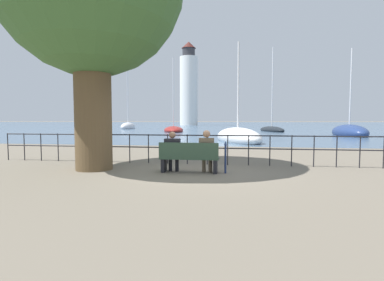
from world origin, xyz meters
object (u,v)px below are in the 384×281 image
Objects in this scene: closed_umbrella at (225,155)px; sailboat_1 at (174,130)px; seated_person_right at (207,149)px; sailboat_0 at (238,137)px; sailboat_3 at (128,127)px; sailboat_4 at (272,129)px; park_bench at (189,158)px; seated_person_left at (173,150)px; harbor_lighthouse at (189,87)px; sailboat_2 at (349,132)px.

closed_umbrella is 32.13m from sailboat_1.
sailboat_0 reaches higher than seated_person_right.
sailboat_3 reaches higher than seated_person_right.
seated_person_right is 0.10× the size of sailboat_4.
park_bench is at bearing -92.32° from sailboat_1.
seated_person_left reaches higher than park_bench.
sailboat_1 is at bearing 102.38° from seated_person_left.
sailboat_4 is at bearing 81.86° from closed_umbrella.
sailboat_1 is (-8.69, 17.74, -0.04)m from sailboat_0.
sailboat_0 is (1.88, 13.27, -0.35)m from seated_person_left.
harbor_lighthouse is at bearing 80.18° from sailboat_0.
park_bench is 1.39× the size of seated_person_right.
seated_person_right reaches higher than closed_umbrella.
closed_umbrella is (0.55, -0.00, -0.17)m from seated_person_right.
closed_umbrella is 0.08× the size of sailboat_3.
sailboat_2 is 36.75m from sailboat_3.
sailboat_2 is at bearing 64.23° from closed_umbrella.
sailboat_4 is (5.51, 34.65, -0.40)m from seated_person_right.
sailboat_0 is at bearing -77.71° from harbor_lighthouse.
sailboat_4 is at bearing -68.12° from harbor_lighthouse.
seated_person_left is 1.58m from closed_umbrella.
closed_umbrella is at bearing -114.26° from sailboat_4.
sailboat_2 is at bearing -32.72° from sailboat_3.
seated_person_left is 0.05× the size of harbor_lighthouse.
sailboat_3 is (-19.91, 30.11, 0.10)m from sailboat_0.
sailboat_1 is 1.12× the size of sailboat_2.
sailboat_0 is 0.74× the size of sailboat_1.
seated_person_left is at bearing -119.41° from sailboat_2.
park_bench is 0.07× the size of harbor_lighthouse.
closed_umbrella is at bearing -0.13° from seated_person_left.
closed_umbrella is 0.04× the size of harbor_lighthouse.
seated_person_left is 31.76m from sailboat_1.
seated_person_right is at bearing -91.40° from sailboat_1.
harbor_lighthouse is (-15.37, 85.28, 11.65)m from closed_umbrella.
sailboat_0 reaches higher than closed_umbrella.
park_bench is 0.15× the size of sailboat_4.
closed_umbrella is at bearing 3.90° from park_bench.
park_bench is 0.58m from seated_person_right.
harbor_lighthouse is (-14.82, 85.28, 11.48)m from seated_person_right.
sailboat_2 is at bearing -35.67° from sailboat_1.
sailboat_1 is 13.82m from sailboat_4.
seated_person_right is at bearing 179.73° from closed_umbrella.
sailboat_3 is at bearing 116.63° from sailboat_1.
closed_umbrella is 0.09× the size of sailboat_1.
seated_person_left is at bearing -120.18° from sailboat_0.
park_bench is 35.25m from sailboat_4.
sailboat_0 is 74.64m from harbor_lighthouse.
sailboat_4 is at bearing 80.97° from seated_person_right.
seated_person_left is 1.02m from seated_person_right.
seated_person_left is at bearing -67.86° from sailboat_3.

